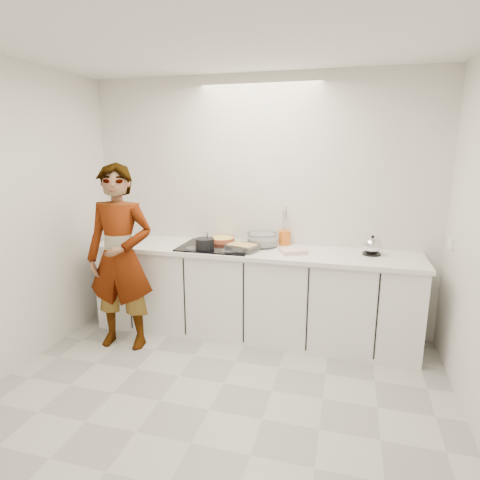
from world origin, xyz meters
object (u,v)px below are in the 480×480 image
(tart_dish, at_px, (222,239))
(saucepan, at_px, (205,244))
(baking_dish, at_px, (242,247))
(cook, at_px, (120,258))
(mixing_bowl, at_px, (262,240))
(kettle, at_px, (372,246))
(hob, at_px, (217,247))
(utensil_crock, at_px, (285,238))

(tart_dish, bearing_deg, saucepan, -101.97)
(baking_dish, bearing_deg, cook, -158.40)
(mixing_bowl, height_order, kettle, kettle)
(hob, bearing_deg, baking_dish, -15.61)
(hob, height_order, cook, cook)
(mixing_bowl, relative_size, utensil_crock, 2.39)
(tart_dish, distance_m, saucepan, 0.34)
(hob, height_order, utensil_crock, utensil_crock)
(kettle, relative_size, utensil_crock, 1.43)
(tart_dish, height_order, cook, cook)
(hob, distance_m, cook, 0.93)
(tart_dish, distance_m, utensil_crock, 0.65)
(kettle, bearing_deg, hob, -175.87)
(baking_dish, relative_size, cook, 0.19)
(cook, bearing_deg, tart_dish, 35.78)
(saucepan, distance_m, kettle, 1.58)
(saucepan, height_order, cook, cook)
(saucepan, bearing_deg, baking_dish, 8.83)
(hob, height_order, baking_dish, baking_dish)
(baking_dish, height_order, kettle, kettle)
(baking_dish, distance_m, kettle, 1.21)
(hob, distance_m, tart_dish, 0.19)
(baking_dish, relative_size, kettle, 1.58)
(baking_dish, relative_size, utensil_crock, 2.25)
(hob, relative_size, baking_dish, 2.18)
(tart_dish, xyz_separation_m, cook, (-0.78, -0.70, -0.07))
(saucepan, relative_size, cook, 0.11)
(kettle, bearing_deg, utensil_crock, 168.41)
(kettle, height_order, utensil_crock, kettle)
(hob, xyz_separation_m, tart_dish, (-0.01, 0.19, 0.03))
(cook, bearing_deg, hob, 26.76)
(utensil_crock, bearing_deg, saucepan, -149.65)
(kettle, bearing_deg, baking_dish, -171.07)
(baking_dish, distance_m, mixing_bowl, 0.28)
(mixing_bowl, height_order, cook, cook)
(tart_dish, height_order, baking_dish, baking_dish)
(utensil_crock, bearing_deg, mixing_bowl, -148.48)
(tart_dish, xyz_separation_m, mixing_bowl, (0.44, -0.04, 0.03))
(saucepan, xyz_separation_m, baking_dish, (0.36, 0.06, -0.02))
(tart_dish, relative_size, utensil_crock, 1.94)
(saucepan, xyz_separation_m, kettle, (1.56, 0.24, 0.01))
(saucepan, bearing_deg, tart_dish, 78.03)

